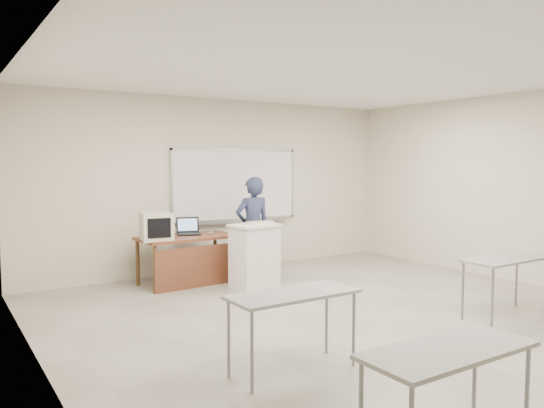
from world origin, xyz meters
TOP-DOWN VIEW (x-y plane):
  - floor at (0.00, 0.00)m, footprint 7.00×8.00m
  - whiteboard at (0.30, 3.97)m, footprint 2.48×0.10m
  - student_desks at (-0.00, -1.35)m, footprint 4.40×2.20m
  - instructor_desk at (-0.95, 3.19)m, footprint 1.50×0.75m
  - podium at (-0.20, 2.50)m, footprint 0.69×0.50m
  - crt_monitor at (-1.50, 3.18)m, footprint 0.45×0.49m
  - laptop at (-0.88, 3.46)m, footprint 0.36×0.33m
  - mouse at (-0.52, 3.35)m, footprint 0.09×0.06m
  - keyboard at (-0.05, 2.58)m, footprint 0.44×0.19m
  - presenter at (0.08, 3.02)m, footprint 0.63×0.43m

SIDE VIEW (x-z plane):
  - floor at x=0.00m, z-range -0.01..0.00m
  - podium at x=-0.20m, z-range 0.00..0.97m
  - instructor_desk at x=-0.95m, z-range 0.18..0.93m
  - student_desks at x=0.00m, z-range 0.31..1.04m
  - mouse at x=-0.52m, z-range 0.75..0.78m
  - laptop at x=-0.88m, z-range 0.68..0.94m
  - presenter at x=0.08m, z-range 0.00..1.67m
  - crt_monitor at x=-1.50m, z-range 0.74..1.16m
  - keyboard at x=-0.05m, z-range 0.97..0.99m
  - whiteboard at x=0.30m, z-range 0.83..2.14m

